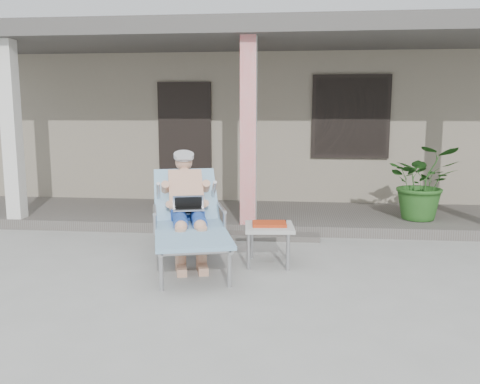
# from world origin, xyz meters

# --- Properties ---
(ground) EXTENTS (60.00, 60.00, 0.00)m
(ground) POSITION_xyz_m (0.00, 0.00, 0.00)
(ground) COLOR #9E9E99
(ground) RESTS_ON ground
(house) EXTENTS (10.40, 5.40, 3.30)m
(house) POSITION_xyz_m (0.00, 6.50, 1.67)
(house) COLOR gray
(house) RESTS_ON ground
(porch_deck) EXTENTS (10.00, 2.00, 0.15)m
(porch_deck) POSITION_xyz_m (0.00, 3.00, 0.07)
(porch_deck) COLOR #605B56
(porch_deck) RESTS_ON ground
(porch_overhang) EXTENTS (10.00, 2.30, 2.85)m
(porch_overhang) POSITION_xyz_m (0.00, 2.95, 2.79)
(porch_overhang) COLOR silver
(porch_overhang) RESTS_ON porch_deck
(porch_step) EXTENTS (2.00, 0.30, 0.07)m
(porch_step) POSITION_xyz_m (0.00, 1.85, 0.04)
(porch_step) COLOR #605B56
(porch_step) RESTS_ON ground
(lounger) EXTENTS (1.28, 2.13, 1.34)m
(lounger) POSITION_xyz_m (-0.58, 0.76, 0.83)
(lounger) COLOR #B7B7BC
(lounger) RESTS_ON ground
(side_table) EXTENTS (0.60, 0.60, 0.49)m
(side_table) POSITION_xyz_m (0.37, 0.69, 0.41)
(side_table) COLOR #B6B6B1
(side_table) RESTS_ON ground
(potted_palm) EXTENTS (1.09, 0.98, 1.11)m
(potted_palm) POSITION_xyz_m (2.54, 2.68, 0.71)
(potted_palm) COLOR #26591E
(potted_palm) RESTS_ON porch_deck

